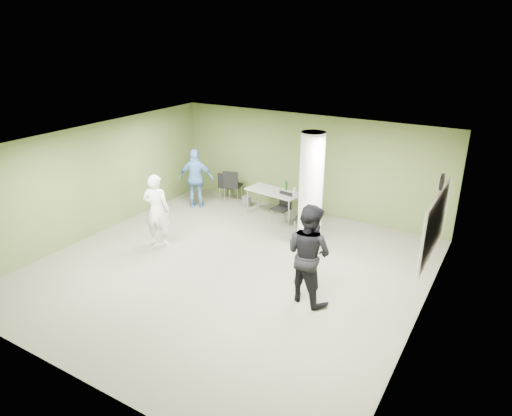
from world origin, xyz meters
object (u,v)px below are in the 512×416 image
Objects in this scene: chair_back_left at (226,184)px; woman_white at (157,210)px; man_black at (309,254)px; folding_table at (274,192)px; man_blue at (196,179)px.

chair_back_left is 0.48× the size of woman_white.
woman_white is at bearing 9.80° from man_black.
folding_table is 2.36m from man_blue.
chair_back_left is at bearing -25.25° from man_black.
man_black is at bearing -44.68° from folding_table.
man_blue is at bearing -15.33° from man_black.
man_blue is (-4.88, 2.85, -0.12)m from man_black.
folding_table is at bearing 161.19° from chair_back_left.
man_black is at bearing 123.60° from man_blue.
woman_white is (0.33, -3.42, 0.39)m from chair_back_left.
folding_table is at bearing 167.43° from man_blue.
man_black is at bearing 155.49° from woman_white.
chair_back_left is 5.90m from man_black.
chair_back_left is 0.44× the size of man_black.
folding_table is 0.83× the size of man_black.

